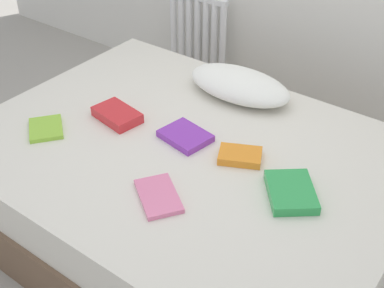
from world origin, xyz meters
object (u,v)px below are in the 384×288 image
Objects in this scene: textbook_lime at (46,128)px; textbook_red at (117,115)px; textbook_pink at (158,196)px; bed at (186,188)px; pillow at (239,85)px; radiator at (197,34)px; textbook_purple at (185,136)px; textbook_orange at (240,156)px; textbook_green at (291,192)px.

textbook_red is (0.20, 0.27, 0.01)m from textbook_lime.
textbook_lime is at bearing -149.10° from textbook_pink.
pillow is (-0.05, 0.52, 0.32)m from bed.
radiator is at bearing 135.78° from textbook_lime.
textbook_pink is (0.94, -1.55, 0.10)m from radiator.
textbook_lime reaches higher than bed.
bed is 0.72m from textbook_lime.
textbook_purple is 0.42m from textbook_pink.
bed is at bearing -56.04° from radiator.
radiator is 1.29m from textbook_red.
textbook_pink is (0.53, -0.32, -0.01)m from textbook_red.
pillow is at bearing 101.69° from textbook_purple.
textbook_pink is at bearing -57.52° from textbook_purple.
bed is 0.49m from textbook_red.
textbook_orange is (0.30, -0.46, -0.05)m from pillow.
textbook_pink is at bearing -91.08° from textbook_green.
bed is 1.46m from radiator.
textbook_green reaches higher than bed.
radiator is at bearing 123.96° from bed.
pillow reaches higher than textbook_purple.
textbook_purple is at bearing 127.73° from bed.
textbook_orange is 0.43m from textbook_pink.
textbook_red is at bearing -176.58° from textbook_pink.
radiator reaches higher than bed.
textbook_lime is 0.83× the size of textbook_pink.
radiator reaches higher than textbook_red.
textbook_red is at bearing 161.22° from textbook_orange.
textbook_green is at bearing -42.11° from radiator.
textbook_red is (-0.37, -0.06, 0.01)m from textbook_purple.
textbook_pink is (0.73, -0.05, -0.00)m from textbook_lime.
textbook_red is (-0.94, -0.00, 0.00)m from textbook_green.
textbook_red reaches higher than textbook_lime.
textbook_pink is (0.18, -0.87, -0.05)m from pillow.
pillow is 3.07× the size of textbook_orange.
textbook_lime is at bearing -124.27° from pillow.
textbook_pink is at bearing -132.97° from textbook_orange.
radiator reaches higher than textbook_green.
textbook_orange is at bearing 108.12° from textbook_pink.
textbook_lime is at bearing 176.47° from textbook_orange.
bed is 9.20× the size of textbook_purple.
pillow is 2.43× the size of textbook_pink.
pillow is at bearing 96.77° from textbook_orange.
radiator is 1.40m from textbook_purple.
textbook_purple is 0.91× the size of textbook_green.
textbook_purple is (-0.03, 0.04, 0.27)m from bed.
bed is 0.45m from textbook_pink.
pillow is (0.76, -0.68, 0.16)m from radiator.
radiator is 1.03m from pillow.
textbook_purple is 0.94× the size of textbook_red.
bed is 8.56× the size of textbook_pink.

